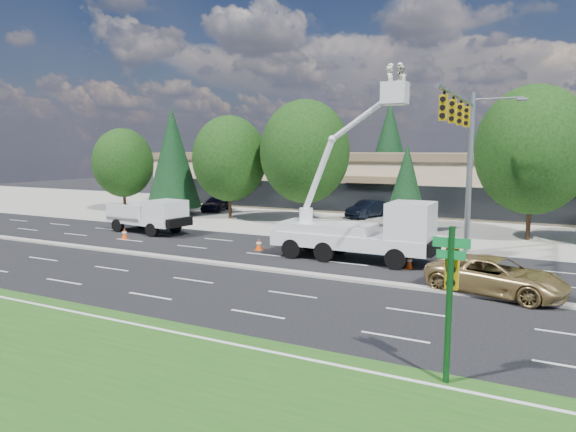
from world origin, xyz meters
The scene contains 24 objects.
ground centered at (0.00, 0.00, 0.00)m, with size 140.00×140.00×0.00m, color black.
concrete_apron centered at (0.00, 20.00, 0.01)m, with size 140.00×22.00×0.01m, color gray.
road_median centered at (0.00, 0.00, 0.06)m, with size 120.00×0.55×0.12m, color gray.
strip_mall centered at (0.00, 29.97, 2.83)m, with size 50.40×15.40×5.50m.
tree_front_a centered at (-22.00, 15.00, 4.59)m, with size 5.66×5.66×7.85m.
tree_front_b centered at (-16.00, 15.00, 5.15)m, with size 4.87×4.87×9.59m.
tree_front_c centered at (-10.00, 15.00, 5.08)m, with size 6.26×6.26×8.68m.
tree_front_d centered at (-3.00, 15.00, 5.67)m, with size 6.99×6.99×9.69m.
tree_front_e centered at (5.00, 15.00, 3.37)m, with size 3.18×3.18×6.28m.
tree_front_f centered at (13.00, 15.00, 5.82)m, with size 7.16×7.16×9.94m.
tree_back_a centered at (-18.00, 42.00, 4.75)m, with size 4.49×4.49×8.85m.
tree_back_b centered at (-4.00, 42.00, 6.37)m, with size 6.03×6.03×11.88m.
tree_back_c centered at (10.00, 42.00, 4.21)m, with size 3.98×3.98×7.85m.
signal_mast centered at (10.03, 7.04, 6.06)m, with size 2.76×10.16×9.00m.
street_sign_pole centered at (12.00, -8.40, 2.44)m, with size 0.90×0.44×4.00m.
utility_pickup centered at (-10.78, 6.14, 0.99)m, with size 6.50×3.13×2.39m.
bucket_truck centered at (5.56, 4.20, 2.13)m, with size 8.48×2.77×10.08m.
traffic_cone_a centered at (-10.74, 3.51, 0.34)m, with size 0.40×0.40×0.70m.
traffic_cone_b centered at (-0.91, 4.23, 0.34)m, with size 0.40×0.40×0.70m.
traffic_cone_c centered at (1.02, 4.29, 0.34)m, with size 0.40×0.40×0.70m.
traffic_cone_d centered at (8.10, 3.53, 0.34)m, with size 0.40×0.40×0.70m.
minivan centered at (12.34, 0.60, 0.76)m, with size 2.51×5.45×1.52m, color tan.
parked_car_west centered at (-14.27, 19.11, 0.76)m, with size 1.79×4.45×1.52m, color black.
parked_car_east centered at (0.17, 21.00, 0.74)m, with size 1.57×4.51×1.49m, color black.
Camera 1 is at (14.04, -21.31, 5.87)m, focal length 32.00 mm.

